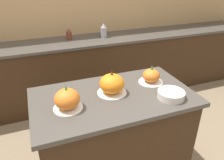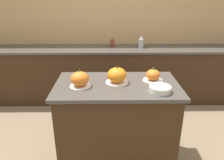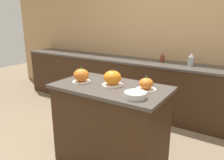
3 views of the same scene
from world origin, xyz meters
name	(u,v)px [view 1 (image 1 of 3)]	position (x,y,z in m)	size (l,w,h in m)	color
wall_back	(66,13)	(0.00, 1.88, 1.25)	(8.00, 0.06, 2.50)	tan
kitchen_island	(113,142)	(0.00, 0.00, 0.48)	(1.25, 0.71, 0.95)	#382314
back_counter	(75,72)	(0.00, 1.55, 0.47)	(6.00, 0.60, 0.94)	#382314
pumpkin_cake_left	(67,99)	(-0.36, -0.05, 1.02)	(0.21, 0.21, 0.19)	white
pumpkin_cake_center	(111,84)	(0.00, 0.04, 1.03)	(0.23, 0.23, 0.20)	white
pumpkin_cake_right	(151,76)	(0.37, 0.09, 1.01)	(0.21, 0.21, 0.17)	white
bottle_tall	(104,31)	(0.46, 1.57, 1.03)	(0.09, 0.09, 0.20)	#99999E
bottle_short	(69,34)	(-0.03, 1.64, 1.01)	(0.08, 0.08, 0.15)	maroon
mixing_bowl	(171,95)	(0.39, -0.19, 0.98)	(0.20, 0.20, 0.06)	beige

